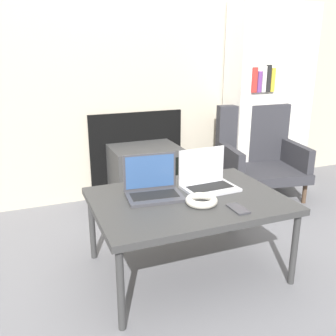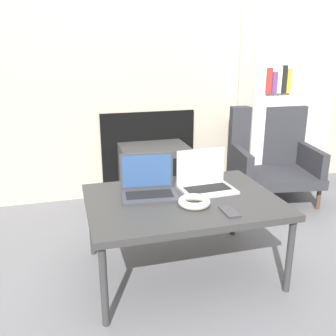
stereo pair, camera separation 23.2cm
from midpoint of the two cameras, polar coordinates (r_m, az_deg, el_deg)
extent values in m
plane|color=slate|center=(2.03, 8.85, -20.50)|extent=(14.00, 14.00, 0.00)
cube|color=#B7AD99|center=(3.20, -3.06, 18.60)|extent=(7.00, 0.06, 2.60)
cube|color=black|center=(3.30, -0.98, 2.22)|extent=(0.82, 0.03, 0.74)
cube|color=#333333|center=(2.09, 5.43, -5.15)|extent=(1.05, 0.76, 0.04)
cylinder|color=#333333|center=(1.80, -5.95, -17.63)|extent=(0.04, 0.04, 0.42)
cylinder|color=#333333|center=(2.15, 21.09, -12.51)|extent=(0.04, 0.04, 0.42)
cylinder|color=#333333|center=(2.38, -8.82, -8.39)|extent=(0.04, 0.04, 0.42)
cylinder|color=#333333|center=(2.65, 12.52, -5.78)|extent=(0.04, 0.04, 0.42)
cube|color=#38383D|center=(2.09, 0.31, -4.32)|extent=(0.33, 0.25, 0.02)
cube|color=black|center=(2.08, 0.31, -4.09)|extent=(0.27, 0.14, 0.00)
cube|color=#38383D|center=(2.15, -0.19, -0.47)|extent=(0.31, 0.04, 0.21)
cube|color=#2D4C7F|center=(2.14, -0.16, -0.51)|extent=(0.28, 0.03, 0.19)
cube|color=#B2B2B7|center=(2.20, 9.05, -3.35)|extent=(0.32, 0.23, 0.02)
cube|color=black|center=(2.20, 9.06, -3.13)|extent=(0.27, 0.13, 0.00)
cube|color=#B2B2B7|center=(2.25, 7.96, 0.25)|extent=(0.31, 0.03, 0.21)
cube|color=white|center=(2.25, 8.01, 0.22)|extent=(0.28, 0.02, 0.19)
torus|color=beige|center=(1.99, 7.37, -5.19)|extent=(0.17, 0.17, 0.04)
cube|color=#333338|center=(1.95, 12.81, -6.58)|extent=(0.07, 0.13, 0.01)
cube|color=#383838|center=(3.13, 0.07, -1.02)|extent=(0.55, 0.43, 0.49)
cube|color=black|center=(2.94, 1.22, -2.32)|extent=(0.45, 0.01, 0.38)
cube|color=#2D2D33|center=(3.29, 17.82, -1.14)|extent=(0.74, 0.67, 0.08)
cube|color=#2D2D33|center=(3.42, 16.73, 4.79)|extent=(0.67, 0.21, 0.51)
cube|color=#2D2D33|center=(3.14, 13.06, 1.06)|extent=(0.14, 0.52, 0.20)
cube|color=#2D2D33|center=(3.38, 22.69, 1.32)|extent=(0.14, 0.52, 0.20)
cylinder|color=#4C3828|center=(3.01, 15.53, -5.51)|extent=(0.04, 0.04, 0.20)
cylinder|color=#4C3828|center=(3.32, 23.85, -4.19)|extent=(0.04, 0.04, 0.20)
cylinder|color=#4C3828|center=(3.39, 11.49, -2.55)|extent=(0.04, 0.04, 0.20)
cylinder|color=#4C3828|center=(3.67, 19.30, -1.63)|extent=(0.04, 0.04, 0.20)
cube|color=silver|center=(3.58, 19.21, 9.76)|extent=(0.77, 0.30, 1.63)
cube|color=#B22D28|center=(3.28, 17.19, 12.56)|extent=(0.04, 0.02, 0.21)
cube|color=#6B387F|center=(3.30, 17.88, 12.25)|extent=(0.04, 0.02, 0.17)
cube|color=silver|center=(3.33, 18.58, 12.59)|extent=(0.04, 0.02, 0.22)
cube|color=black|center=(3.35, 19.24, 12.63)|extent=(0.04, 0.02, 0.23)
cube|color=gold|center=(3.38, 19.85, 12.36)|extent=(0.04, 0.02, 0.20)
camera|label=1|loc=(0.12, -87.14, 0.92)|focal=40.00mm
camera|label=2|loc=(0.12, 92.86, -0.92)|focal=40.00mm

